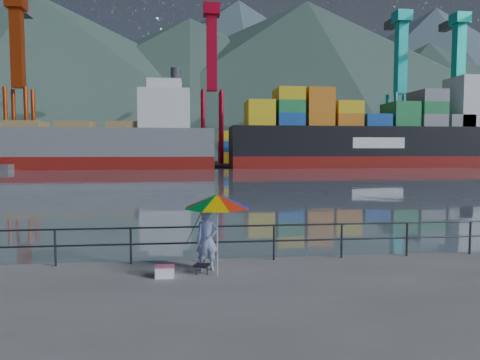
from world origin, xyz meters
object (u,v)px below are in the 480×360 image
at_px(beach_umbrella, 217,201).
at_px(bulk_carrier, 89,144).
at_px(fisherman, 207,240).
at_px(cooler_bag, 165,272).
at_px(container_ship, 377,136).

relative_size(beach_umbrella, bulk_carrier, 0.04).
relative_size(fisherman, beach_umbrella, 0.76).
distance_m(fisherman, bulk_carrier, 71.02).
height_order(cooler_bag, container_ship, container_ship).
bearing_deg(beach_umbrella, bulk_carrier, 105.51).
bearing_deg(container_ship, bulk_carrier, -178.52).
height_order(cooler_bag, bulk_carrier, bulk_carrier).
relative_size(fisherman, cooler_bag, 3.52).
distance_m(beach_umbrella, container_ship, 78.86).
bearing_deg(fisherman, beach_umbrella, -74.60).
bearing_deg(container_ship, beach_umbrella, -116.77).
xyz_separation_m(beach_umbrella, container_ship, (35.47, 70.32, 4.01)).
distance_m(cooler_bag, container_ship, 79.56).
relative_size(fisherman, container_ship, 0.03).
xyz_separation_m(cooler_bag, container_ship, (36.77, 70.32, 5.75)).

